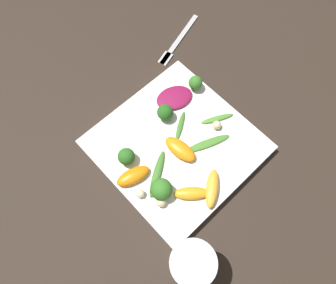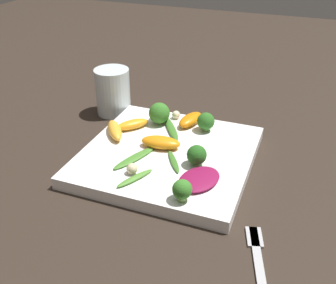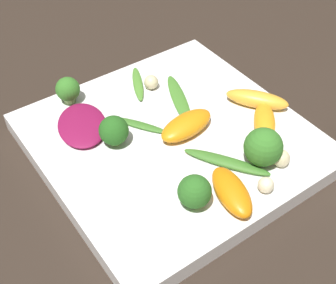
# 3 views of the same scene
# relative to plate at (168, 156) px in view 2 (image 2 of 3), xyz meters

# --- Properties ---
(ground_plane) EXTENTS (2.40, 2.40, 0.00)m
(ground_plane) POSITION_rel_plate_xyz_m (0.00, 0.00, -0.01)
(ground_plane) COLOR #2D231C
(plate) EXTENTS (0.28, 0.28, 0.02)m
(plate) POSITION_rel_plate_xyz_m (0.00, 0.00, 0.00)
(plate) COLOR white
(plate) RESTS_ON ground_plane
(drinking_glass) EXTENTS (0.07, 0.07, 0.10)m
(drinking_glass) POSITION_rel_plate_xyz_m (-0.18, 0.14, 0.04)
(drinking_glass) COLOR silver
(drinking_glass) RESTS_ON ground_plane
(fork) EXTENTS (0.06, 0.16, 0.01)m
(fork) POSITION_rel_plate_xyz_m (0.19, -0.18, -0.01)
(fork) COLOR #B2B2B7
(fork) RESTS_ON ground_plane
(radicchio_leaf_0) EXTENTS (0.08, 0.09, 0.01)m
(radicchio_leaf_0) POSITION_rel_plate_xyz_m (0.08, -0.07, 0.02)
(radicchio_leaf_0) COLOR maroon
(radicchio_leaf_0) RESTS_ON plate
(orange_segment_0) EXTENTS (0.06, 0.06, 0.02)m
(orange_segment_0) POSITION_rel_plate_xyz_m (-0.09, 0.05, 0.02)
(orange_segment_0) COLOR orange
(orange_segment_0) RESTS_ON plate
(orange_segment_1) EXTENTS (0.07, 0.04, 0.02)m
(orange_segment_1) POSITION_rel_plate_xyz_m (-0.02, 0.01, 0.02)
(orange_segment_1) COLOR orange
(orange_segment_1) RESTS_ON plate
(orange_segment_2) EXTENTS (0.05, 0.07, 0.02)m
(orange_segment_2) POSITION_rel_plate_xyz_m (0.01, 0.11, 0.02)
(orange_segment_2) COLOR orange
(orange_segment_2) RESTS_ON plate
(orange_segment_3) EXTENTS (0.06, 0.07, 0.02)m
(orange_segment_3) POSITION_rel_plate_xyz_m (-0.11, 0.02, 0.02)
(orange_segment_3) COLOR #FCAD33
(orange_segment_3) RESTS_ON plate
(broccoli_floret_0) EXTENTS (0.03, 0.03, 0.03)m
(broccoli_floret_0) POSITION_rel_plate_xyz_m (0.07, -0.12, 0.03)
(broccoli_floret_0) COLOR #84AD5B
(broccoli_floret_0) RESTS_ON plate
(broccoli_floret_1) EXTENTS (0.03, 0.03, 0.04)m
(broccoli_floret_1) POSITION_rel_plate_xyz_m (0.06, -0.02, 0.03)
(broccoli_floret_1) COLOR #7A9E51
(broccoli_floret_1) RESTS_ON plate
(broccoli_floret_2) EXTENTS (0.03, 0.03, 0.04)m
(broccoli_floret_2) POSITION_rel_plate_xyz_m (0.04, 0.09, 0.03)
(broccoli_floret_2) COLOR #84AD5B
(broccoli_floret_2) RESTS_ON plate
(broccoli_floret_3) EXTENTS (0.04, 0.04, 0.04)m
(broccoli_floret_3) POSITION_rel_plate_xyz_m (-0.05, 0.09, 0.03)
(broccoli_floret_3) COLOR #84AD5B
(broccoli_floret_3) RESTS_ON plate
(arugula_sprig_0) EXTENTS (0.04, 0.07, 0.01)m
(arugula_sprig_0) POSITION_rel_plate_xyz_m (-0.02, -0.10, 0.01)
(arugula_sprig_0) COLOR #518E33
(arugula_sprig_0) RESTS_ON plate
(arugula_sprig_1) EXTENTS (0.06, 0.09, 0.01)m
(arugula_sprig_1) POSITION_rel_plate_xyz_m (-0.02, 0.07, 0.01)
(arugula_sprig_1) COLOR #3D7528
(arugula_sprig_1) RESTS_ON plate
(arugula_sprig_2) EXTENTS (0.05, 0.06, 0.00)m
(arugula_sprig_2) POSITION_rel_plate_xyz_m (0.02, -0.03, 0.01)
(arugula_sprig_2) COLOR #3D7528
(arugula_sprig_2) RESTS_ON plate
(arugula_sprig_3) EXTENTS (0.05, 0.09, 0.01)m
(arugula_sprig_3) POSITION_rel_plate_xyz_m (-0.04, -0.04, 0.01)
(arugula_sprig_3) COLOR #47842D
(arugula_sprig_3) RESTS_ON plate
(macadamia_nut_0) EXTENTS (0.02, 0.02, 0.02)m
(macadamia_nut_0) POSITION_rel_plate_xyz_m (-0.03, 0.12, 0.02)
(macadamia_nut_0) COLOR beige
(macadamia_nut_0) RESTS_ON plate
(macadamia_nut_1) EXTENTS (0.02, 0.02, 0.02)m
(macadamia_nut_1) POSITION_rel_plate_xyz_m (-0.03, -0.08, 0.02)
(macadamia_nut_1) COLOR beige
(macadamia_nut_1) RESTS_ON plate
(macadamia_nut_2) EXTENTS (0.02, 0.02, 0.02)m
(macadamia_nut_2) POSITION_rel_plate_xyz_m (-0.07, 0.10, 0.02)
(macadamia_nut_2) COLOR beige
(macadamia_nut_2) RESTS_ON plate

